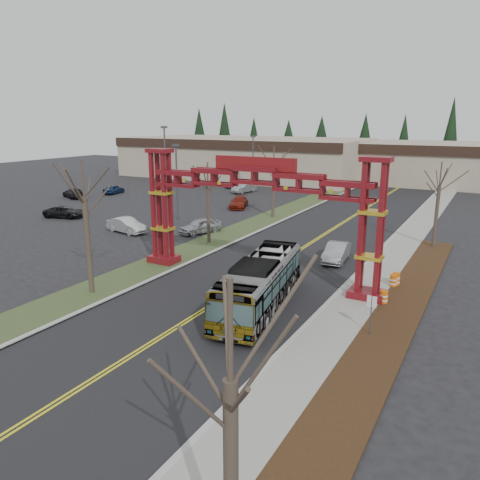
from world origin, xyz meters
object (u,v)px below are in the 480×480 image
Objects in this scene: parked_car_mid_b at (114,189)px; bare_tree_median_far at (274,169)px; parked_car_near_a at (200,226)px; bare_tree_median_mid at (208,186)px; bare_tree_median_near at (84,198)px; light_pole_near at (177,177)px; barrel_south at (384,298)px; transit_bus at (260,283)px; retail_building_west at (245,157)px; light_pole_far at (253,159)px; bare_tree_right_near at (230,382)px; light_pole_mid at (165,157)px; barrel_north at (396,280)px; gateway_arch at (254,196)px; parked_car_far_a at (244,188)px; parked_car_far_b at (237,184)px; barrel_mid at (393,281)px; retail_building_east at (472,164)px; parked_car_far_c at (74,193)px; bare_tree_right_far at (439,186)px; parked_car_mid_a at (239,202)px; silver_sedan at (337,252)px; parked_car_near_c at (65,212)px; street_sign at (371,307)px; parked_car_near_b at (126,225)px.

bare_tree_median_far reaches higher than parked_car_mid_b.
bare_tree_median_mid reaches higher than parked_car_near_a.
bare_tree_median_near reaches higher than parked_car_mid_b.
light_pole_near is 9.33× the size of barrel_south.
transit_bus is 2.72× the size of parked_car_mid_b.
light_pole_far is at bearing -57.49° from retail_building_west.
light_pole_mid reaches higher than bare_tree_right_near.
barrel_north is at bearing 144.67° from parked_car_mid_b.
light_pole_far is at bearing 110.76° from bare_tree_median_mid.
gateway_arch is at bearing 43.45° from bare_tree_median_near.
light_pole_mid is at bearing -112.20° from parked_car_far_a.
parked_car_far_b is 36.62m from bare_tree_median_mid.
retail_building_east is at bearing 89.04° from barrel_mid.
parked_car_far_c is at bearing 161.69° from barrel_mid.
transit_bus is 19.71m from parked_car_near_a.
parked_car_far_b is 0.45× the size of light_pole_mid.
bare_tree_median_near is at bearing -157.13° from barrel_south.
bare_tree_right_far is at bearing 109.37° from parked_car_far_c.
transit_bus reaches higher than barrel_mid.
barrel_mid is (-0.99, -12.30, -4.96)m from bare_tree_right_far.
bare_tree_right_near is 24.03m from barrel_mid.
transit_bus is at bearing -78.34° from parked_car_mid_a.
parked_car_mid_a is 0.60× the size of bare_tree_right_near.
silver_sedan is at bearing -127.20° from bare_tree_right_far.
retail_building_east is 8.58× the size of silver_sedan.
parked_car_mid_a is at bearing -6.55° from light_pole_mid.
parked_car_mid_a is 18.24m from parked_car_far_b.
parked_car_near_c is 0.56× the size of light_pole_far.
parked_car_far_b is at bearing 108.33° from bare_tree_median_near.
parked_car_far_b is 0.54× the size of light_pole_near.
parked_car_far_a is at bearing 129.26° from barrel_south.
barrel_mid is at bearing -113.03° from parked_car_near_c.
bare_tree_median_mid is (22.00, -47.41, 1.54)m from retail_building_west.
bare_tree_median_near reaches higher than silver_sedan.
bare_tree_median_far is at bearing 124.58° from street_sign.
light_pole_near is (-5.84, 4.20, 4.09)m from parked_car_near_a.
light_pole_near is at bearing 112.39° from bare_tree_median_near.
parked_car_mid_a is 5.31× the size of barrel_mid.
bare_tree_median_far is 18.68m from bare_tree_right_far.
bare_tree_right_far reaches higher than silver_sedan.
light_pole_near is (-8.84, 21.47, -1.43)m from bare_tree_median_near.
parked_car_near_b is 0.54× the size of light_pole_far.
light_pole_far is at bearing 123.65° from bare_tree_median_far.
bare_tree_right_far is at bearing 90.00° from bare_tree_right_near.
parked_car_far_b is at bearing 163.70° from light_pole_far.
bare_tree_median_far is 24.78m from barrel_mid.
bare_tree_right_far is at bearing -14.78° from light_pole_mid.
bare_tree_median_near is 1.17× the size of bare_tree_median_mid.
light_pole_mid reaches higher than bare_tree_right_far.
transit_bus is 48.59m from light_pole_far.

